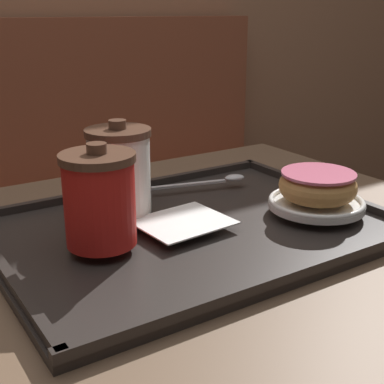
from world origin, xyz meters
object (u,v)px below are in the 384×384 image
Objects in this scene: donut_chocolate_glazed at (318,185)px; spoon at (220,180)px; coffee_cup_front at (100,199)px; coffee_cup_rear at (119,170)px.

donut_chocolate_glazed is 0.69× the size of spoon.
spoon is at bearing 24.30° from coffee_cup_front.
donut_chocolate_glazed is (0.32, -0.06, -0.03)m from coffee_cup_front.
coffee_cup_rear is 0.21m from spoon.
coffee_cup_rear reaches higher than donut_chocolate_glazed.
coffee_cup_front is 0.11m from coffee_cup_rear.
spoon is at bearing 9.45° from coffee_cup_rear.
coffee_cup_rear is 0.29m from donut_chocolate_glazed.
coffee_cup_rear reaches higher than coffee_cup_front.
spoon is at bearing 105.62° from donut_chocolate_glazed.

